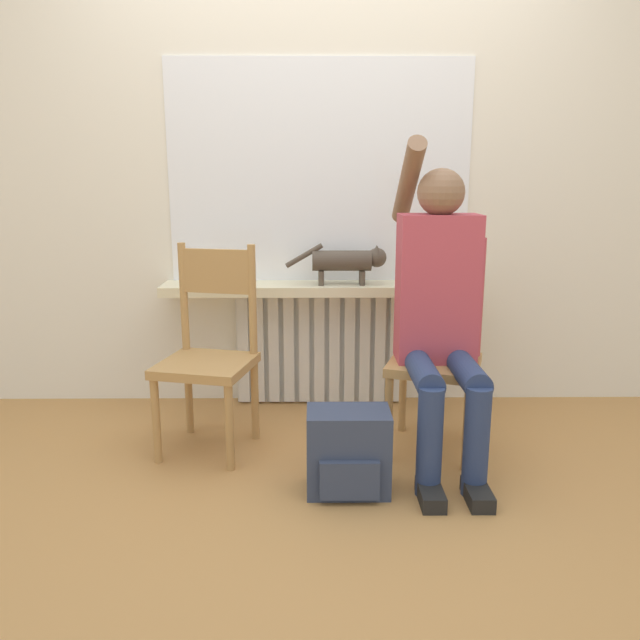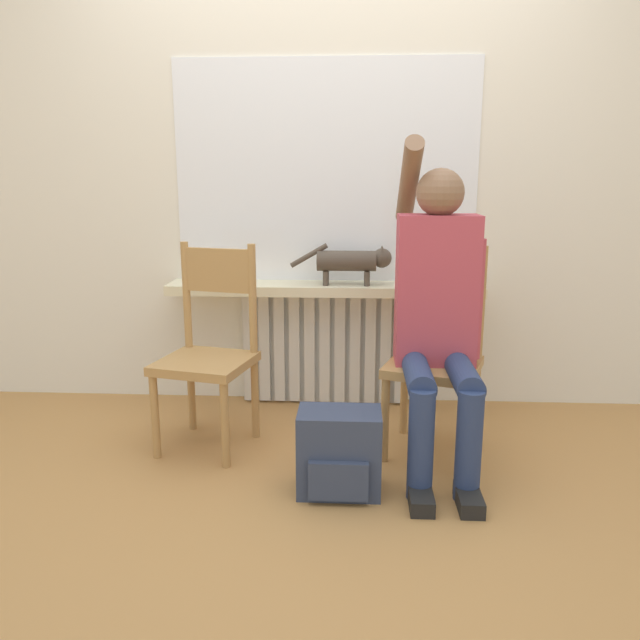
{
  "view_description": "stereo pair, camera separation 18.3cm",
  "coord_description": "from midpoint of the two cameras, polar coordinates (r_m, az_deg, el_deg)",
  "views": [
    {
      "loc": [
        -0.03,
        -2.11,
        1.22
      ],
      "look_at": [
        0.0,
        0.68,
        0.57
      ],
      "focal_mm": 35.0,
      "sensor_mm": 36.0,
      "label": 1
    },
    {
      "loc": [
        0.16,
        -2.11,
        1.22
      ],
      "look_at": [
        0.0,
        0.68,
        0.57
      ],
      "focal_mm": 35.0,
      "sensor_mm": 36.0,
      "label": 2
    }
  ],
  "objects": [
    {
      "name": "backpack",
      "position": [
        2.49,
        0.45,
        -12.02
      ],
      "size": [
        0.32,
        0.23,
        0.33
      ],
      "color": "#333D56",
      "rests_on": "ground_plane"
    },
    {
      "name": "window_glass",
      "position": [
        3.31,
        -1.72,
        13.34
      ],
      "size": [
        1.56,
        0.01,
        1.13
      ],
      "color": "white",
      "rests_on": "windowsill"
    },
    {
      "name": "cat",
      "position": [
        3.19,
        0.97,
        5.45
      ],
      "size": [
        0.52,
        0.1,
        0.21
      ],
      "color": "#4C4238",
      "rests_on": "windowsill"
    },
    {
      "name": "chair_right",
      "position": [
        2.82,
        8.77,
        -2.77
      ],
      "size": [
        0.49,
        0.49,
        0.92
      ],
      "rotation": [
        0.0,
        0.0,
        -0.32
      ],
      "color": "#B2844C",
      "rests_on": "ground_plane"
    },
    {
      "name": "windowsill",
      "position": [
        3.24,
        -1.69,
        2.89
      ],
      "size": [
        1.62,
        0.25,
        0.05
      ],
      "color": "beige",
      "rests_on": "radiator"
    },
    {
      "name": "ground_plane",
      "position": [
        2.44,
        -2.1,
        -16.92
      ],
      "size": [
        12.0,
        12.0,
        0.0
      ],
      "primitive_type": "plane",
      "color": "#B27F47"
    },
    {
      "name": "person",
      "position": [
        2.66,
        9.03,
        1.33
      ],
      "size": [
        0.36,
        0.98,
        1.38
      ],
      "color": "navy",
      "rests_on": "ground_plane"
    },
    {
      "name": "chair_left",
      "position": [
        2.84,
        -11.92,
        -2.78
      ],
      "size": [
        0.46,
        0.46,
        0.92
      ],
      "rotation": [
        0.0,
        0.0,
        -0.23
      ],
      "color": "#B2844C",
      "rests_on": "ground_plane"
    },
    {
      "name": "wall_with_window",
      "position": [
        3.34,
        -1.72,
        15.32
      ],
      "size": [
        7.0,
        0.06,
        2.7
      ],
      "color": "white",
      "rests_on": "ground_plane"
    },
    {
      "name": "radiator",
      "position": [
        3.39,
        -1.62,
        -2.48
      ],
      "size": [
        0.9,
        0.08,
        0.62
      ],
      "color": "silver",
      "rests_on": "ground_plane"
    }
  ]
}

